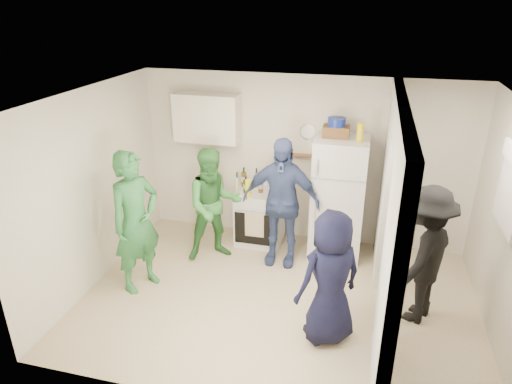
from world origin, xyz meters
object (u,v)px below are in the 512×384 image
at_px(stove, 260,217).
at_px(fridge, 338,198).
at_px(wicker_basket, 336,131).
at_px(blue_bowl, 337,122).
at_px(person_green_center, 214,205).
at_px(yellow_cup_stack_top, 360,132).
at_px(person_nook, 423,255).
at_px(person_denim, 281,202).
at_px(person_green_left, 136,222).
at_px(person_navy, 330,278).

bearing_deg(stove, fridge, -1.51).
distance_m(wicker_basket, blue_bowl, 0.13).
bearing_deg(wicker_basket, person_green_center, -159.19).
bearing_deg(blue_bowl, person_green_center, -159.19).
distance_m(yellow_cup_stack_top, person_nook, 1.76).
distance_m(stove, person_green_center, 0.87).
xyz_separation_m(fridge, person_denim, (-0.74, -0.43, 0.04)).
relative_size(person_green_left, person_navy, 1.21).
relative_size(yellow_cup_stack_top, person_green_left, 0.14).
height_order(person_green_left, person_green_center, person_green_left).
relative_size(wicker_basket, person_nook, 0.21).
height_order(wicker_basket, person_denim, wicker_basket).
bearing_deg(fridge, yellow_cup_stack_top, -24.44).
height_order(wicker_basket, person_navy, wicker_basket).
relative_size(fridge, person_nook, 1.06).
relative_size(blue_bowl, person_navy, 0.16).
distance_m(stove, person_navy, 2.28).
bearing_deg(person_green_left, person_nook, -59.82).
bearing_deg(blue_bowl, wicker_basket, 0.00).
xyz_separation_m(blue_bowl, yellow_cup_stack_top, (0.32, -0.15, -0.08)).
bearing_deg(person_navy, blue_bowl, -122.20).
xyz_separation_m(wicker_basket, person_navy, (0.18, -1.91, -1.05)).
bearing_deg(fridge, person_denim, -149.90).
xyz_separation_m(wicker_basket, person_denim, (-0.64, -0.48, -0.90)).
distance_m(person_navy, person_nook, 1.15).
bearing_deg(blue_bowl, person_nook, -48.56).
xyz_separation_m(yellow_cup_stack_top, person_green_left, (-2.57, -1.37, -0.95)).
distance_m(blue_bowl, yellow_cup_stack_top, 0.36).
bearing_deg(yellow_cup_stack_top, person_green_left, -151.99).
distance_m(person_green_left, person_green_center, 1.16).
height_order(person_green_center, person_navy, person_green_center).
bearing_deg(person_nook, yellow_cup_stack_top, -116.02).
relative_size(blue_bowl, person_nook, 0.15).
bearing_deg(person_green_center, blue_bowl, -8.87).
relative_size(person_green_center, person_navy, 1.07).
relative_size(blue_bowl, person_green_left, 0.13).
height_order(fridge, person_denim, person_denim).
xyz_separation_m(person_denim, person_navy, (0.82, -1.43, -0.15)).
bearing_deg(yellow_cup_stack_top, person_nook, -54.26).
height_order(stove, person_navy, person_navy).
height_order(fridge, wicker_basket, wicker_basket).
relative_size(blue_bowl, person_green_center, 0.15).
height_order(fridge, yellow_cup_stack_top, yellow_cup_stack_top).
bearing_deg(stove, person_green_left, -128.92).
bearing_deg(stove, blue_bowl, 1.10).
bearing_deg(person_green_center, fridge, -11.57).
bearing_deg(blue_bowl, person_green_left, -146.00).
xyz_separation_m(fridge, person_navy, (0.08, -1.86, -0.11)).
bearing_deg(wicker_basket, person_denim, -143.18).
xyz_separation_m(blue_bowl, person_green_left, (-2.25, -1.52, -1.03)).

